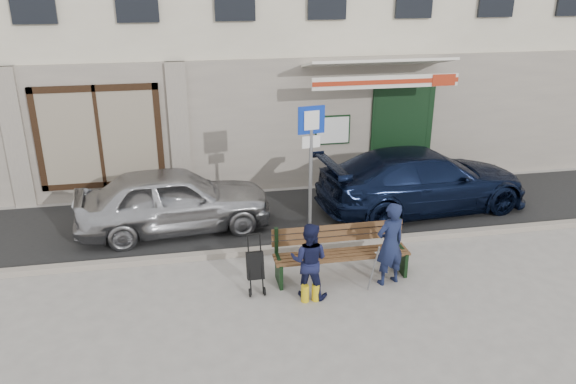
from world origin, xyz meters
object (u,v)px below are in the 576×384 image
object	(u,v)px
bench	(339,254)
man	(390,244)
parking_sign	(311,154)
woman	(309,260)
car_silver	(174,200)
car_navy	(423,180)
stroller	(255,267)

from	to	relation	value
bench	man	size ratio (longest dim) A/B	1.59
bench	parking_sign	bearing A→B (deg)	99.19
woman	man	bearing A→B (deg)	-149.95
car_silver	man	bearing A→B (deg)	-134.05
parking_sign	car_silver	bearing A→B (deg)	146.43
car_silver	man	xyz separation A→B (m)	(3.63, -2.91, 0.07)
car_silver	bench	world-z (taller)	car_silver
car_silver	car_navy	xyz separation A→B (m)	(5.53, 0.08, 0.02)
parking_sign	bench	bearing A→B (deg)	-89.44
man	stroller	distance (m)	2.33
car_navy	car_silver	bearing A→B (deg)	84.73
bench	woman	bearing A→B (deg)	-142.87
car_silver	parking_sign	size ratio (longest dim) A/B	1.42
car_silver	bench	bearing A→B (deg)	-137.45
stroller	car_navy	bearing A→B (deg)	33.06
stroller	bench	bearing A→B (deg)	5.39
car_navy	stroller	world-z (taller)	car_navy
car_navy	man	xyz separation A→B (m)	(-1.90, -2.99, 0.05)
car_silver	stroller	xyz separation A→B (m)	(1.33, -2.72, -0.23)
parking_sign	stroller	world-z (taller)	parking_sign
car_silver	car_navy	distance (m)	5.53
parking_sign	woman	xyz separation A→B (m)	(-0.44, -1.84, -1.23)
car_silver	parking_sign	xyz separation A→B (m)	(2.61, -1.22, 1.22)
car_silver	woman	bearing A→B (deg)	-149.86
man	woman	xyz separation A→B (m)	(-1.45, -0.15, -0.09)
bench	car_silver	bearing A→B (deg)	137.86
car_silver	stroller	distance (m)	3.04
bench	man	distance (m)	0.92
woman	parking_sign	bearing A→B (deg)	-79.08
car_navy	stroller	size ratio (longest dim) A/B	4.82
car_silver	bench	size ratio (longest dim) A/B	1.66
car_silver	bench	xyz separation A→B (m)	(2.83, -2.56, -0.22)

